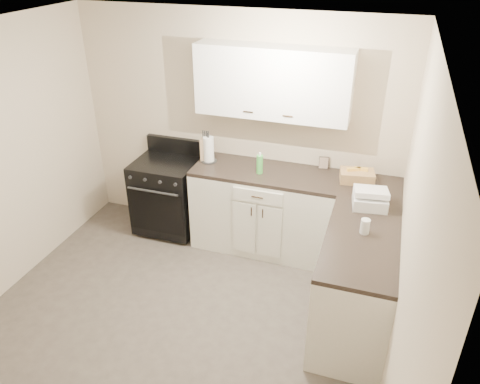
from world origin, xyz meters
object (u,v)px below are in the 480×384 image
(knife_block, at_px, (206,150))
(countertop_grill, at_px, (370,201))
(stove, at_px, (167,195))
(wicker_basket, at_px, (357,176))
(paper_towel, at_px, (209,149))

(knife_block, bearing_deg, countertop_grill, -22.86)
(knife_block, relative_size, countertop_grill, 0.84)
(stove, height_order, wicker_basket, wicker_basket)
(paper_towel, height_order, wicker_basket, paper_towel)
(knife_block, relative_size, paper_towel, 0.90)
(stove, xyz_separation_m, wicker_basket, (2.09, 0.09, 0.54))
(stove, xyz_separation_m, paper_towel, (0.51, 0.07, 0.62))
(paper_towel, bearing_deg, stove, -172.47)
(knife_block, distance_m, paper_towel, 0.04)
(paper_towel, height_order, countertop_grill, paper_towel)
(paper_towel, relative_size, countertop_grill, 0.93)
(knife_block, relative_size, wicker_basket, 0.76)
(wicker_basket, height_order, countertop_grill, same)
(knife_block, height_order, wicker_basket, knife_block)
(stove, height_order, paper_towel, paper_towel)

